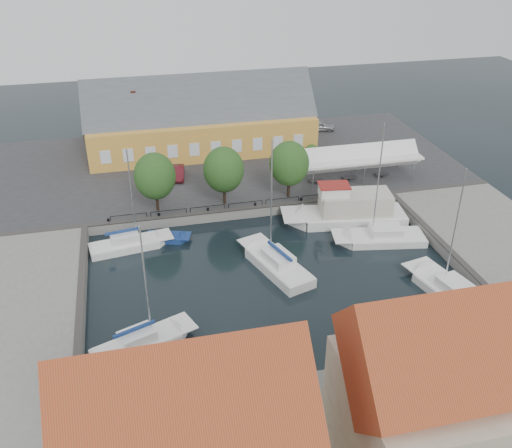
{
  "coord_description": "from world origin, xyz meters",
  "views": [
    {
      "loc": [
        -11.09,
        -41.05,
        28.41
      ],
      "look_at": [
        0.0,
        6.0,
        1.5
      ],
      "focal_mm": 40.0,
      "sensor_mm": 36.0,
      "label": 1
    }
  ],
  "objects": [
    {
      "name": "west_quay",
      "position": [
        -22.0,
        -2.0,
        0.5
      ],
      "size": [
        12.0,
        24.0,
        1.0
      ],
      "primitive_type": "cube",
      "color": "slate",
      "rests_on": "ground"
    },
    {
      "name": "car_red",
      "position": [
        -6.02,
        19.66,
        1.64
      ],
      "size": [
        1.87,
        4.06,
        1.29
      ],
      "primitive_type": "imported",
      "rotation": [
        0.0,
        0.0,
        -0.13
      ],
      "color": "#54131B",
      "rests_on": "north_quay"
    },
    {
      "name": "launch_sw",
      "position": [
        -13.51,
        -12.39,
        0.09
      ],
      "size": [
        5.2,
        3.07,
        0.98
      ],
      "color": "white",
      "rests_on": "ground"
    },
    {
      "name": "trawler",
      "position": [
        10.01,
        7.04,
        1.02
      ],
      "size": [
        13.17,
        5.61,
        5.0
      ],
      "color": "white",
      "rests_on": "ground"
    },
    {
      "name": "center_sailboat",
      "position": [
        0.47,
        0.17,
        0.36
      ],
      "size": [
        5.37,
        9.46,
        12.6
      ],
      "color": "white",
      "rests_on": "ground"
    },
    {
      "name": "launch_nw",
      "position": [
        -8.56,
        7.56,
        0.09
      ],
      "size": [
        4.7,
        2.98,
        0.88
      ],
      "color": "navy",
      "rests_on": "ground"
    },
    {
      "name": "west_boat_a",
      "position": [
        -12.21,
        6.79,
        0.27
      ],
      "size": [
        8.13,
        3.43,
        10.59
      ],
      "color": "white",
      "rests_on": "ground"
    },
    {
      "name": "tent_canopy",
      "position": [
        14.0,
        14.5,
        3.68
      ],
      "size": [
        14.0,
        4.0,
        2.83
      ],
      "color": "white",
      "rests_on": "north_quay"
    },
    {
      "name": "ground",
      "position": [
        0.0,
        0.0,
        0.0
      ],
      "size": [
        140.0,
        140.0,
        0.0
      ],
      "primitive_type": "plane",
      "color": "black",
      "rests_on": "ground"
    },
    {
      "name": "east_quay",
      "position": [
        22.0,
        -2.0,
        0.5
      ],
      "size": [
        12.0,
        24.0,
        1.0
      ],
      "primitive_type": "cube",
      "color": "slate",
      "rests_on": "ground"
    },
    {
      "name": "east_boat_a",
      "position": [
        11.63,
        2.48,
        0.26
      ],
      "size": [
        9.33,
        4.49,
        12.63
      ],
      "color": "white",
      "rests_on": "ground"
    },
    {
      "name": "quay_edge_fittings",
      "position": [
        0.02,
        4.75,
        1.06
      ],
      "size": [
        56.0,
        24.72,
        0.4
      ],
      "color": "#383533",
      "rests_on": "north_quay"
    },
    {
      "name": "west_boat_d",
      "position": [
        -11.82,
        -7.73,
        0.27
      ],
      "size": [
        8.1,
        5.02,
        10.63
      ],
      "color": "white",
      "rests_on": "ground"
    },
    {
      "name": "quay_trees",
      "position": [
        -2.0,
        12.0,
        4.88
      ],
      "size": [
        18.2,
        4.2,
        6.3
      ],
      "color": "black",
      "rests_on": "north_quay"
    },
    {
      "name": "north_quay",
      "position": [
        0.0,
        23.0,
        0.5
      ],
      "size": [
        56.0,
        26.0,
        1.0
      ],
      "primitive_type": "cube",
      "color": "#2D2D30",
      "rests_on": "ground"
    },
    {
      "name": "warehouse",
      "position": [
        -2.6,
        28.36,
        4.43
      ],
      "size": [
        28.56,
        14.0,
        9.55
      ],
      "color": "gold",
      "rests_on": "north_quay"
    },
    {
      "name": "townhouses",
      "position": [
        1.93,
        -23.24,
        5.82
      ],
      "size": [
        36.3,
        8.5,
        12.0
      ],
      "color": "beige",
      "rests_on": "south_bank"
    },
    {
      "name": "car_silver",
      "position": [
        15.11,
        31.03,
        1.68
      ],
      "size": [
        4.25,
        2.51,
        1.36
      ],
      "primitive_type": "imported",
      "rotation": [
        0.0,
        0.0,
        1.33
      ],
      "color": "#A0A3A7",
      "rests_on": "north_quay"
    },
    {
      "name": "east_boat_c",
      "position": [
        13.62,
        -7.2,
        0.26
      ],
      "size": [
        4.83,
        9.67,
        11.81
      ],
      "color": "white",
      "rests_on": "ground"
    }
  ]
}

